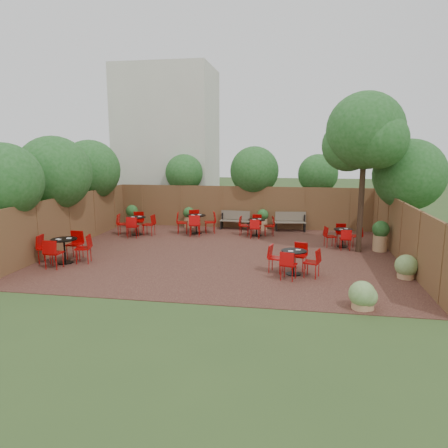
# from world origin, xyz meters

# --- Properties ---
(ground) EXTENTS (80.00, 80.00, 0.00)m
(ground) POSITION_xyz_m (0.00, 0.00, 0.00)
(ground) COLOR #354F23
(ground) RESTS_ON ground
(courtyard_paving) EXTENTS (12.00, 10.00, 0.02)m
(courtyard_paving) POSITION_xyz_m (0.00, 0.00, 0.01)
(courtyard_paving) COLOR #321914
(courtyard_paving) RESTS_ON ground
(fence_back) EXTENTS (12.00, 0.08, 2.00)m
(fence_back) POSITION_xyz_m (0.00, 5.00, 1.00)
(fence_back) COLOR brown
(fence_back) RESTS_ON ground
(fence_left) EXTENTS (0.08, 10.00, 2.00)m
(fence_left) POSITION_xyz_m (-6.00, 0.00, 1.00)
(fence_left) COLOR brown
(fence_left) RESTS_ON ground
(fence_right) EXTENTS (0.08, 10.00, 2.00)m
(fence_right) POSITION_xyz_m (6.00, 0.00, 1.00)
(fence_right) COLOR brown
(fence_right) RESTS_ON ground
(neighbour_building) EXTENTS (5.00, 4.00, 8.00)m
(neighbour_building) POSITION_xyz_m (-4.50, 8.00, 4.00)
(neighbour_building) COLOR beige
(neighbour_building) RESTS_ON ground
(overhang_foliage) EXTENTS (15.85, 10.48, 2.78)m
(overhang_foliage) POSITION_xyz_m (-2.33, 2.05, 2.75)
(overhang_foliage) COLOR #1D541B
(overhang_foliage) RESTS_ON ground
(courtyard_tree) EXTENTS (2.82, 2.73, 5.69)m
(courtyard_tree) POSITION_xyz_m (4.79, 1.05, 4.18)
(courtyard_tree) COLOR black
(courtyard_tree) RESTS_ON courtyard_paving
(park_bench_left) EXTENTS (1.41, 0.56, 0.85)m
(park_bench_left) POSITION_xyz_m (-0.28, 4.62, 0.46)
(park_bench_left) COLOR brown
(park_bench_left) RESTS_ON courtyard_paving
(park_bench_right) EXTENTS (1.45, 0.63, 0.87)m
(park_bench_right) POSITION_xyz_m (2.28, 4.62, 0.47)
(park_bench_right) COLOR brown
(park_bench_right) RESTS_ON courtyard_paving
(bistro_tables) EXTENTS (10.86, 7.19, 0.96)m
(bistro_tables) POSITION_xyz_m (-1.15, 1.06, 0.47)
(bistro_tables) COLOR black
(bistro_tables) RESTS_ON courtyard_paving
(planters) EXTENTS (11.46, 3.96, 1.12)m
(planters) POSITION_xyz_m (0.06, 3.50, 0.58)
(planters) COLOR tan
(planters) RESTS_ON courtyard_paving
(low_shrubs) EXTENTS (2.26, 3.28, 0.70)m
(low_shrubs) POSITION_xyz_m (4.77, -3.55, 0.34)
(low_shrubs) COLOR tan
(low_shrubs) RESTS_ON courtyard_paving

